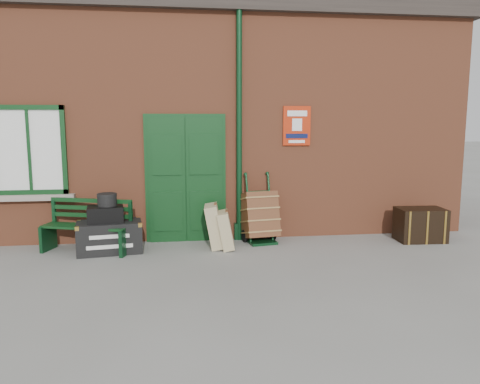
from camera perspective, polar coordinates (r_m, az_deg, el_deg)
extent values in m
plane|color=gray|center=(7.13, -3.83, -8.78)|extent=(80.00, 80.00, 0.00)
cube|color=#974D30|center=(10.30, -5.25, 7.85)|extent=(10.00, 4.00, 4.00)
cube|color=#38302B|center=(10.50, -5.42, 19.66)|extent=(10.30, 4.30, 0.30)
cube|color=#0E3415|center=(8.32, -6.64, 1.44)|extent=(1.42, 0.12, 2.32)
cube|color=white|center=(8.62, -24.31, 4.66)|extent=(1.20, 0.08, 1.50)
cylinder|color=black|center=(8.29, -0.10, 7.71)|extent=(0.10, 0.10, 4.00)
cube|color=#B3270C|center=(8.54, 6.93, 8.01)|extent=(0.50, 0.03, 0.70)
cube|color=#0E3415|center=(8.04, -18.29, -4.02)|extent=(1.49, 0.82, 0.04)
cube|color=#0E3415|center=(8.17, -17.66, -1.86)|extent=(1.38, 0.49, 0.38)
cube|color=black|center=(8.44, -22.35, -5.15)|extent=(0.19, 0.43, 0.43)
cube|color=black|center=(7.78, -13.72, -5.87)|extent=(0.19, 0.43, 0.43)
cube|color=black|center=(7.98, -15.61, -5.30)|extent=(1.09, 0.70, 0.51)
cube|color=black|center=(7.91, -16.08, -2.60)|extent=(0.61, 0.48, 0.26)
cylinder|color=black|center=(7.89, -15.90, -0.92)|extent=(0.35, 0.35, 0.20)
cube|color=tan|center=(7.94, -3.14, -4.16)|extent=(0.38, 0.55, 0.75)
cube|color=tan|center=(7.87, -1.77, -4.66)|extent=(0.34, 0.49, 0.65)
cube|color=black|center=(8.28, 2.74, -6.13)|extent=(0.52, 0.41, 0.05)
cylinder|color=black|center=(8.25, 1.03, -2.02)|extent=(0.09, 0.33, 1.19)
cylinder|color=black|center=(8.38, 3.72, -1.87)|extent=(0.09, 0.33, 1.19)
cylinder|color=black|center=(8.35, 0.56, -5.37)|extent=(0.08, 0.23, 0.22)
cylinder|color=black|center=(8.52, 4.06, -5.11)|extent=(0.08, 0.23, 0.22)
cube|color=brown|center=(8.32, 2.43, -2.79)|extent=(0.67, 0.71, 0.88)
cube|color=black|center=(9.00, 21.13, -3.73)|extent=(0.85, 0.58, 0.59)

